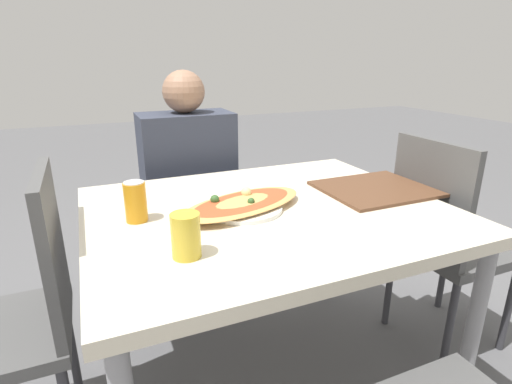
% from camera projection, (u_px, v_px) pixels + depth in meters
% --- Properties ---
extents(ground_plane, '(14.00, 14.00, 0.00)m').
position_uv_depth(ground_plane, '(266.00, 381.00, 1.57)').
color(ground_plane, '#59595B').
extents(dining_table, '(1.17, 0.96, 0.73)m').
position_uv_depth(dining_table, '(268.00, 227.00, 1.36)').
color(dining_table, beige).
rests_on(dining_table, ground_plane).
extents(chair_far_seated, '(0.40, 0.40, 0.92)m').
position_uv_depth(chair_far_seated, '(185.00, 198.00, 2.07)').
color(chair_far_seated, '#4C4C4C').
rests_on(chair_far_seated, ground_plane).
extents(chair_side_left, '(0.40, 0.40, 0.92)m').
position_uv_depth(chair_side_left, '(20.00, 310.00, 1.16)').
color(chair_side_left, '#4C4C4C').
rests_on(chair_side_left, ground_plane).
extents(chair_side_right, '(0.40, 0.40, 0.92)m').
position_uv_depth(chair_side_right, '(444.00, 236.00, 1.64)').
color(chair_side_right, '#4C4C4C').
rests_on(chair_side_right, ground_plane).
extents(person_seated, '(0.43, 0.27, 1.16)m').
position_uv_depth(person_seated, '(189.00, 172.00, 1.92)').
color(person_seated, '#2D2D38').
rests_on(person_seated, ground_plane).
extents(pizza_main, '(0.50, 0.34, 0.06)m').
position_uv_depth(pizza_main, '(243.00, 204.00, 1.31)').
color(pizza_main, white).
rests_on(pizza_main, dining_table).
extents(soda_can, '(0.07, 0.07, 0.12)m').
position_uv_depth(soda_can, '(136.00, 202.00, 1.21)').
color(soda_can, orange).
rests_on(soda_can, dining_table).
extents(drink_glass, '(0.07, 0.07, 0.12)m').
position_uv_depth(drink_glass, '(186.00, 236.00, 0.99)').
color(drink_glass, gold).
rests_on(drink_glass, dining_table).
extents(serving_tray, '(0.39, 0.34, 0.01)m').
position_uv_depth(serving_tray, '(375.00, 189.00, 1.50)').
color(serving_tray, brown).
rests_on(serving_tray, dining_table).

